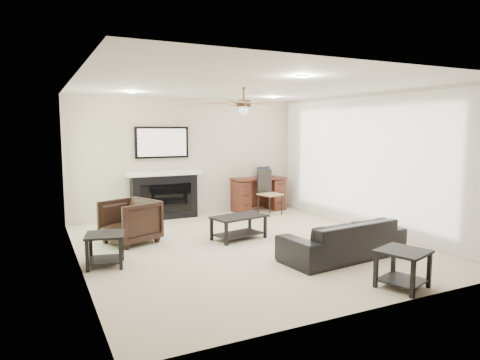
# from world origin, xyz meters

# --- Properties ---
(room_shell) EXTENTS (5.50, 5.54, 2.52)m
(room_shell) POSITION_xyz_m (0.19, 0.08, 1.68)
(room_shell) COLOR beige
(room_shell) RESTS_ON ground
(sofa) EXTENTS (1.96, 0.92, 0.55)m
(sofa) POSITION_xyz_m (0.97, -1.19, 0.28)
(sofa) COLOR black
(sofa) RESTS_ON ground
(armchair) EXTENTS (1.02, 1.01, 0.71)m
(armchair) POSITION_xyz_m (-1.63, 0.96, 0.36)
(armchair) COLOR black
(armchair) RESTS_ON ground
(coffee_table) EXTENTS (0.98, 0.67, 0.40)m
(coffee_table) POSITION_xyz_m (0.07, 0.41, 0.20)
(coffee_table) COLOR black
(coffee_table) RESTS_ON ground
(end_table_near) EXTENTS (0.66, 0.66, 0.45)m
(end_table_near) POSITION_xyz_m (0.82, -2.44, 0.23)
(end_table_near) COLOR black
(end_table_near) RESTS_ON ground
(end_table_left) EXTENTS (0.60, 0.60, 0.45)m
(end_table_left) POSITION_xyz_m (-2.18, -0.09, 0.23)
(end_table_left) COLOR black
(end_table_left) RESTS_ON ground
(fireplace_unit) EXTENTS (1.52, 0.34, 1.91)m
(fireplace_unit) POSITION_xyz_m (-0.59, 2.58, 0.95)
(fireplace_unit) COLOR black
(fireplace_unit) RESTS_ON ground
(desk) EXTENTS (1.22, 0.56, 0.76)m
(desk) POSITION_xyz_m (1.58, 2.53, 0.38)
(desk) COLOR #39170E
(desk) RESTS_ON ground
(desk_chair) EXTENTS (0.50, 0.51, 0.97)m
(desk_chair) POSITION_xyz_m (1.58, 1.98, 0.48)
(desk_chair) COLOR black
(desk_chair) RESTS_ON ground
(laptop) EXTENTS (0.33, 0.24, 0.23)m
(laptop) POSITION_xyz_m (1.78, 2.51, 0.88)
(laptop) COLOR black
(laptop) RESTS_ON desk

